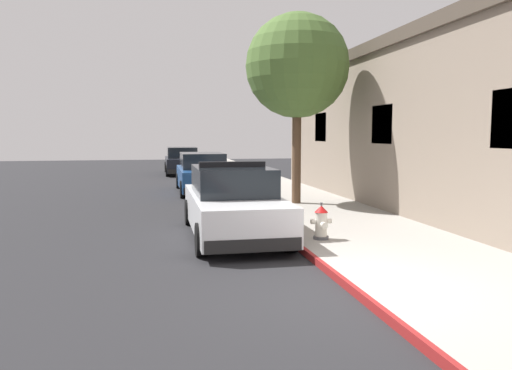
# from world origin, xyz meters

# --- Properties ---
(ground_plane) EXTENTS (29.23, 60.00, 0.20)m
(ground_plane) POSITION_xyz_m (-4.22, 10.00, -0.10)
(ground_plane) COLOR #232326
(sidewalk_pavement) EXTENTS (3.55, 60.00, 0.13)m
(sidewalk_pavement) POSITION_xyz_m (1.78, 10.00, 0.07)
(sidewalk_pavement) COLOR #9E9991
(sidewalk_pavement) RESTS_ON ground
(curb_painted_edge) EXTENTS (0.08, 60.00, 0.13)m
(curb_painted_edge) POSITION_xyz_m (-0.04, 10.00, 0.07)
(curb_painted_edge) COLOR maroon
(curb_painted_edge) RESTS_ON ground
(storefront_building) EXTENTS (5.30, 19.56, 5.04)m
(storefront_building) POSITION_xyz_m (6.08, 6.68, 2.53)
(storefront_building) COLOR gray
(storefront_building) RESTS_ON ground
(police_cruiser) EXTENTS (1.94, 4.84, 1.68)m
(police_cruiser) POSITION_xyz_m (-1.11, 4.30, 0.74)
(police_cruiser) COLOR white
(police_cruiser) RESTS_ON ground
(parked_car_silver_ahead) EXTENTS (1.94, 4.84, 1.56)m
(parked_car_silver_ahead) POSITION_xyz_m (-0.98, 13.10, 0.74)
(parked_car_silver_ahead) COLOR navy
(parked_car_silver_ahead) RESTS_ON ground
(parked_car_dark_far) EXTENTS (1.94, 4.84, 1.56)m
(parked_car_dark_far) POSITION_xyz_m (-1.31, 22.64, 0.74)
(parked_car_dark_far) COLOR black
(parked_car_dark_far) RESTS_ON ground
(fire_hydrant) EXTENTS (0.44, 0.40, 0.76)m
(fire_hydrant) POSITION_xyz_m (0.54, 3.02, 0.48)
(fire_hydrant) COLOR #4C4C51
(fire_hydrant) RESTS_ON sidewalk_pavement
(street_tree) EXTENTS (3.20, 3.20, 5.86)m
(street_tree) POSITION_xyz_m (1.54, 8.42, 4.37)
(street_tree) COLOR brown
(street_tree) RESTS_ON sidewalk_pavement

